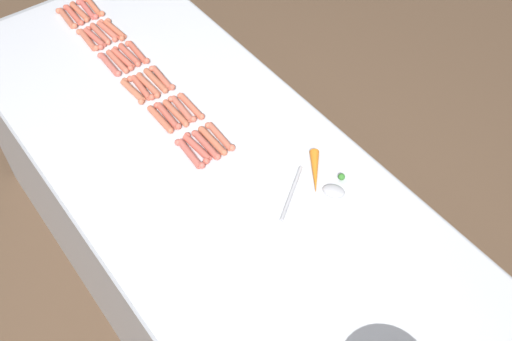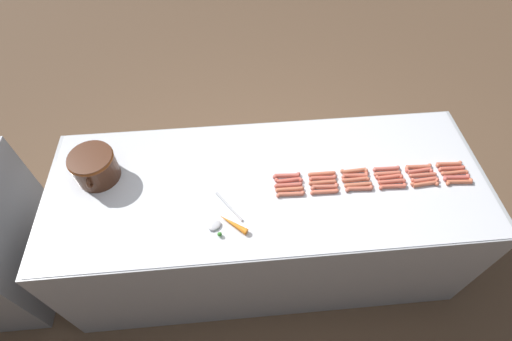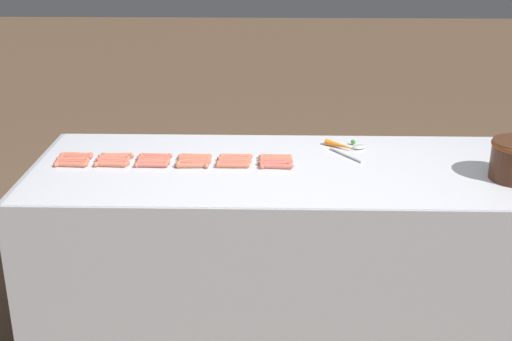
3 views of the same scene
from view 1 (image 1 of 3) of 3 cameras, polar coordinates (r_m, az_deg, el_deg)
The scene contains 34 objects.
ground_plane at distance 2.67m, azimuth -2.95°, elevation -12.14°, with size 20.00×20.00×0.00m, color brown.
griddle_counter at distance 2.29m, azimuth -3.38°, elevation -7.09°, with size 0.91×2.41×0.87m.
hot_dog_0 at distance 2.67m, azimuth -15.15°, elevation 14.77°, with size 0.03×0.15×0.02m.
hot_dog_1 at distance 2.52m, azimuth -13.21°, elevation 12.87°, with size 0.03×0.15×0.02m.
hot_dog_2 at distance 2.39m, azimuth -11.18°, elevation 10.93°, with size 0.03×0.15×0.02m.
hot_dog_3 at distance 2.26m, azimuth -8.91°, elevation 8.67°, with size 0.03×0.15×0.02m.
hot_dog_4 at distance 2.14m, azimuth -6.19°, elevation 6.09°, with size 0.03×0.15×0.02m.
hot_dog_5 at distance 2.03m, azimuth -3.44°, elevation 3.24°, with size 0.03×0.15×0.02m.
hot_dog_6 at distance 2.66m, azimuth -15.70°, elevation 14.48°, with size 0.03×0.15×0.02m.
hot_dog_7 at distance 2.52m, azimuth -13.85°, elevation 12.74°, with size 0.03×0.15×0.02m.
hot_dog_8 at distance 2.38m, azimuth -11.89°, elevation 10.67°, with size 0.03×0.15×0.02m.
hot_dog_9 at distance 2.25m, azimuth -9.48°, elevation 8.40°, with size 0.02×0.15×0.02m.
hot_dog_10 at distance 2.13m, azimuth -7.02°, elevation 5.81°, with size 0.03×0.15×0.02m.
hot_dog_11 at distance 2.02m, azimuth -4.15°, elevation 2.84°, with size 0.02×0.15×0.02m.
hot_dog_12 at distance 2.65m, azimuth -16.36°, elevation 14.22°, with size 0.03×0.15×0.02m.
hot_dog_13 at distance 2.51m, azimuth -14.53°, elevation 12.43°, with size 0.02×0.15×0.02m.
hot_dog_14 at distance 2.37m, azimuth -12.49°, elevation 10.31°, with size 0.03×0.15×0.02m.
hot_dog_15 at distance 2.24m, azimuth -10.17°, elevation 7.97°, with size 0.03×0.15×0.02m.
hot_dog_16 at distance 2.12m, azimuth -7.62°, elevation 5.41°, with size 0.02×0.15×0.02m.
hot_dog_17 at distance 2.01m, azimuth -4.76°, elevation 2.44°, with size 0.03×0.15×0.02m.
hot_dog_18 at distance 2.64m, azimuth -16.91°, elevation 13.92°, with size 0.03×0.15×0.02m.
hot_dog_19 at distance 2.50m, azimuth -15.03°, elevation 12.05°, with size 0.03×0.15×0.02m.
hot_dog_20 at distance 2.36m, azimuth -12.99°, elevation 10.03°, with size 0.02×0.15×0.02m.
hot_dog_21 at distance 2.23m, azimuth -10.82°, elevation 7.71°, with size 0.03×0.15×0.02m.
hot_dog_22 at distance 2.11m, azimuth -8.39°, elevation 5.16°, with size 0.03×0.15×0.02m.
hot_dog_23 at distance 2.00m, azimuth -5.60°, elevation 2.16°, with size 0.03×0.15×0.02m.
hot_dog_24 at distance 2.63m, azimuth -17.50°, elevation 13.59°, with size 0.03×0.15×0.02m.
hot_dog_25 at distance 2.49m, azimuth -15.66°, elevation 11.83°, with size 0.03×0.15×0.02m.
hot_dog_26 at distance 2.36m, azimuth -13.73°, elevation 9.74°, with size 0.03×0.15×0.02m.
hot_dog_27 at distance 2.23m, azimuth -11.58°, elevation 7.39°, with size 0.03×0.15×0.02m.
hot_dog_28 at distance 2.11m, azimuth -9.05°, elevation 4.82°, with size 0.02×0.15×0.02m.
hot_dog_29 at distance 1.98m, azimuth -6.30°, elevation 1.59°, with size 0.03×0.15×0.02m.
serving_spoon at distance 1.89m, azimuth 6.04°, elevation -1.99°, with size 0.24×0.19×0.02m.
carrot at distance 1.93m, azimuth 5.77°, elevation -0.16°, with size 0.13×0.15×0.03m.
Camera 1 is at (0.64, 1.07, 2.37)m, focal length 42.25 mm.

